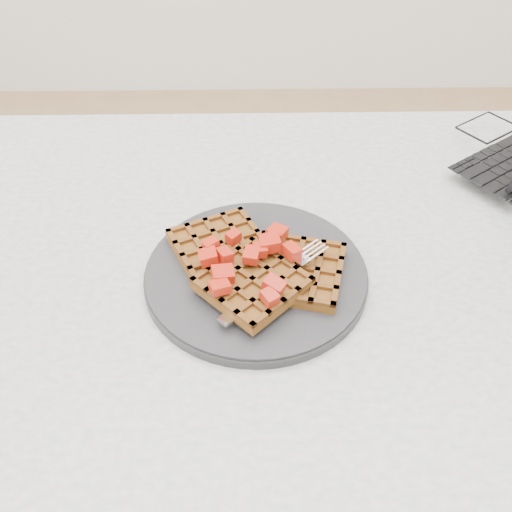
{
  "coord_description": "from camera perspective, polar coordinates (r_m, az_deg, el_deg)",
  "views": [
    {
      "loc": [
        -0.13,
        -0.55,
        1.27
      ],
      "look_at": [
        -0.12,
        -0.03,
        0.79
      ],
      "focal_mm": 40.0,
      "sensor_mm": 36.0,
      "label": 1
    }
  ],
  "objects": [
    {
      "name": "ground",
      "position": [
        1.39,
        5.46,
        -23.7
      ],
      "size": [
        4.0,
        4.0,
        0.0
      ],
      "primitive_type": "plane",
      "color": "tan",
      "rests_on": "ground"
    },
    {
      "name": "fork",
      "position": [
        0.69,
        2.61,
        -2.73
      ],
      "size": [
        0.15,
        0.14,
        0.02
      ],
      "primitive_type": null,
      "rotation": [
        0.0,
        0.0,
        -0.83
      ],
      "color": "silver",
      "rests_on": "plate"
    },
    {
      "name": "plate",
      "position": [
        0.73,
        0.0,
        -1.85
      ],
      "size": [
        0.28,
        0.28,
        0.02
      ],
      "primitive_type": "cylinder",
      "color": "#242427",
      "rests_on": "table"
    },
    {
      "name": "strawberry_pile",
      "position": [
        0.69,
        0.0,
        0.85
      ],
      "size": [
        0.15,
        0.15,
        0.02
      ],
      "primitive_type": null,
      "color": "#950F05",
      "rests_on": "waffles"
    },
    {
      "name": "waffles",
      "position": [
        0.71,
        0.02,
        -0.96
      ],
      "size": [
        0.24,
        0.22,
        0.03
      ],
      "color": "brown",
      "rests_on": "plate"
    },
    {
      "name": "table",
      "position": [
        0.85,
        8.26,
        -6.19
      ],
      "size": [
        1.2,
        0.8,
        0.75
      ],
      "color": "silver",
      "rests_on": "ground"
    }
  ]
}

